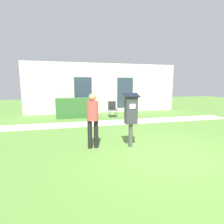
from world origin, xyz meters
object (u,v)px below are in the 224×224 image
(parking_meter, at_px, (131,113))
(outdoor_chair_left, at_px, (93,109))
(outdoor_chair_middle, at_px, (112,108))
(outdoor_chair_right, at_px, (131,107))
(person_standing, at_px, (93,116))

(parking_meter, bearing_deg, outdoor_chair_left, 95.31)
(outdoor_chair_left, height_order, outdoor_chair_middle, same)
(parking_meter, xyz_separation_m, outdoor_chair_right, (1.79, 4.77, -0.49))
(person_standing, bearing_deg, outdoor_chair_middle, 57.71)
(outdoor_chair_right, bearing_deg, outdoor_chair_left, 172.98)
(outdoor_chair_left, bearing_deg, outdoor_chair_middle, -4.37)
(outdoor_chair_middle, xyz_separation_m, outdoor_chair_right, (1.12, -0.05, 0.00))
(outdoor_chair_left, distance_m, outdoor_chair_middle, 1.12)
(person_standing, bearing_deg, outdoor_chair_right, 46.43)
(person_standing, xyz_separation_m, outdoor_chair_middle, (1.77, 4.65, -0.40))
(parking_meter, bearing_deg, outdoor_chair_middle, 82.04)
(person_standing, distance_m, outdoor_chair_left, 4.68)
(outdoor_chair_left, bearing_deg, person_standing, -104.52)
(outdoor_chair_left, distance_m, outdoor_chair_right, 2.23)
(outdoor_chair_middle, relative_size, outdoor_chair_right, 1.00)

